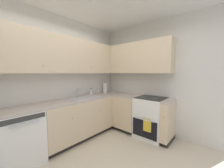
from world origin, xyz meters
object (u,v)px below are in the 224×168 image
object	(u,v)px
dishwasher	(20,138)
soap_bottle	(91,92)
oven_range	(151,117)
paper_towel_roll	(105,88)

from	to	relation	value
dishwasher	soap_bottle	world-z (taller)	soap_bottle
oven_range	soap_bottle	world-z (taller)	soap_bottle
dishwasher	paper_towel_roll	bearing A→B (deg)	4.31
dishwasher	paper_towel_roll	world-z (taller)	paper_towel_roll
paper_towel_roll	oven_range	bearing A→B (deg)	-85.72
oven_range	soap_bottle	xyz separation A→B (m)	(-0.60, 1.38, 0.52)
soap_bottle	paper_towel_roll	size ratio (longest dim) A/B	0.51
dishwasher	oven_range	world-z (taller)	oven_range
oven_range	dishwasher	bearing A→B (deg)	151.81
dishwasher	soap_bottle	distance (m)	1.72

